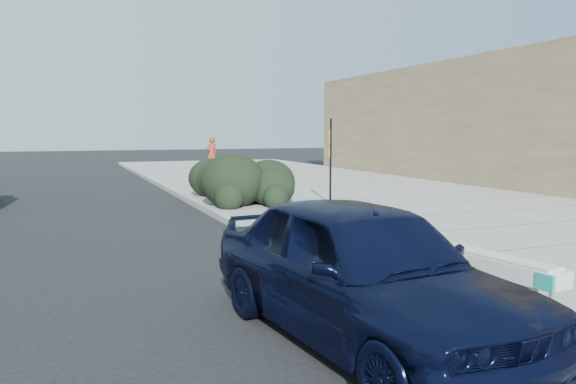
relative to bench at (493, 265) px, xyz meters
name	(u,v)px	position (x,y,z in m)	size (l,w,h in m)	color
ground	(281,252)	(-1.16, 4.21, -0.60)	(120.00, 120.00, 0.00)	black
sidewalk_near	(392,203)	(4.44, 9.21, -0.53)	(11.20, 50.00, 0.15)	gray
curb_near	(213,212)	(-1.16, 9.21, -0.52)	(0.22, 50.00, 0.17)	#9E9E99
bench	(493,265)	(0.00, 0.00, 0.00)	(0.63, 1.93, 0.57)	gray
bike_rack	(364,233)	(-0.56, 2.21, 0.06)	(0.11, 0.58, 0.85)	black
sign_post	(330,155)	(2.32, 9.22, 0.95)	(0.14, 0.27, 2.46)	black
hedge	(244,171)	(0.34, 11.21, 0.41)	(2.29, 4.57, 1.72)	black
sedan_navy	(362,269)	(-1.96, -0.20, 0.17)	(1.83, 4.54, 1.55)	black
pedestrian	(212,154)	(2.40, 23.17, 0.45)	(0.66, 0.43, 1.81)	#9B3122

